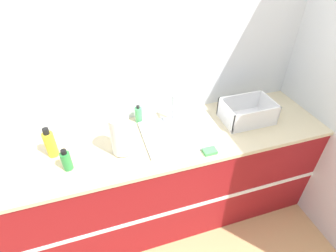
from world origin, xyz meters
name	(u,v)px	position (x,y,z in m)	size (l,w,h in m)	color
ground_plane	(170,243)	(0.00, 0.00, 0.00)	(12.00, 12.00, 0.00)	tan
wall_back	(142,66)	(0.00, 0.66, 1.30)	(4.95, 0.06, 2.60)	silver
wall_right	(325,62)	(1.31, 0.31, 1.30)	(0.06, 2.63, 2.60)	silver
counter_cabinet	(158,180)	(0.00, 0.31, 0.45)	(2.58, 0.65, 0.89)	maroon
sink	(181,132)	(0.19, 0.32, 0.91)	(0.56, 0.42, 0.23)	silver
paper_towel_roll	(120,135)	(-0.26, 0.25, 1.03)	(0.13, 0.13, 0.28)	#4C4C51
dish_rack	(247,113)	(0.73, 0.32, 0.95)	(0.38, 0.26, 0.16)	white
bottle_yellow	(50,144)	(-0.70, 0.36, 0.99)	(0.07, 0.07, 0.22)	yellow
bottle_green	(66,161)	(-0.61, 0.20, 0.96)	(0.06, 0.06, 0.15)	#2D8C3D
soap_dispenser	(139,115)	(-0.07, 0.56, 0.95)	(0.05, 0.05, 0.14)	#4CB266
sponge	(210,151)	(0.30, 0.06, 0.90)	(0.09, 0.06, 0.02)	#4CB259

